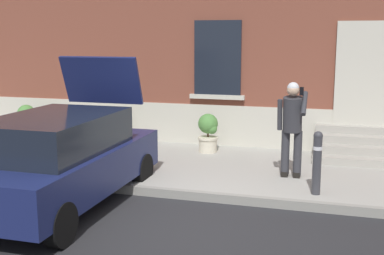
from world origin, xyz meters
TOP-DOWN VIEW (x-y plane):
  - ground_plane at (0.00, 0.00)m, footprint 80.00×80.00m
  - sidewalk at (0.00, 2.80)m, footprint 24.00×3.60m
  - curb_edge at (0.00, 0.94)m, footprint 24.00×0.12m
  - entrance_stoop at (2.78, 4.12)m, footprint 1.87×1.28m
  - hatchback_car_navy at (-1.85, 0.01)m, footprint 1.80×4.07m
  - bollard_near_person at (2.02, 1.35)m, footprint 0.15×0.15m
  - bollard_far_left at (-2.48, 1.35)m, footprint 0.15×0.15m
  - person_on_phone at (1.52, 2.24)m, footprint 0.51×0.49m
  - planter_charcoal at (-5.17, 3.95)m, footprint 0.44×0.44m
  - planter_olive at (-2.80, 3.80)m, footprint 0.44×0.44m
  - planter_cream at (-0.44, 3.80)m, footprint 0.44×0.44m

SIDE VIEW (x-z plane):
  - ground_plane at x=0.00m, z-range 0.00..0.00m
  - sidewalk at x=0.00m, z-range 0.00..0.15m
  - curb_edge at x=0.00m, z-range 0.00..0.15m
  - entrance_stoop at x=2.78m, z-range 0.07..0.71m
  - planter_charcoal at x=-5.17m, z-range 0.18..1.04m
  - planter_olive at x=-2.80m, z-range 0.18..1.04m
  - planter_cream at x=-0.44m, z-range 0.18..1.04m
  - bollard_near_person at x=2.02m, z-range 0.19..1.24m
  - bollard_far_left at x=-2.48m, z-range 0.19..1.24m
  - hatchback_car_navy at x=-1.85m, z-range -0.37..1.97m
  - person_on_phone at x=1.52m, z-range 0.28..2.02m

